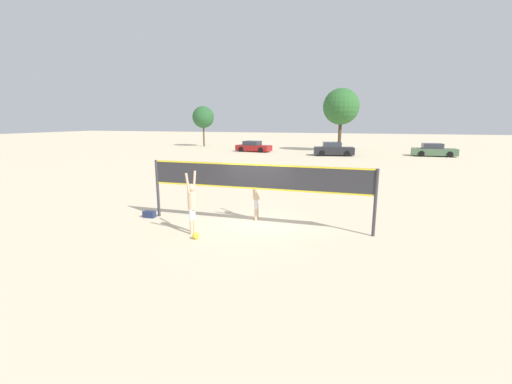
# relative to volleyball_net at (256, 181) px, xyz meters

# --- Properties ---
(ground_plane) EXTENTS (200.00, 200.00, 0.00)m
(ground_plane) POSITION_rel_volleyball_net_xyz_m (0.00, 0.00, -1.70)
(ground_plane) COLOR beige
(volleyball_net) EXTENTS (8.60, 0.11, 2.34)m
(volleyball_net) POSITION_rel_volleyball_net_xyz_m (0.00, 0.00, 0.00)
(volleyball_net) COLOR #38383D
(volleyball_net) RESTS_ON ground_plane
(player_spiker) EXTENTS (0.28, 0.71, 2.20)m
(player_spiker) POSITION_rel_volleyball_net_xyz_m (-1.84, -1.61, -0.54)
(player_spiker) COLOR beige
(player_spiker) RESTS_ON ground_plane
(player_blocker) EXTENTS (0.28, 0.70, 2.10)m
(player_blocker) POSITION_rel_volleyball_net_xyz_m (-0.19, 0.69, -0.60)
(player_blocker) COLOR beige
(player_blocker) RESTS_ON ground_plane
(volleyball) EXTENTS (0.24, 0.24, 0.24)m
(volleyball) POSITION_rel_volleyball_net_xyz_m (-1.47, -2.11, -1.58)
(volleyball) COLOR yellow
(volleyball) RESTS_ON ground_plane
(gear_bag) EXTENTS (0.50, 0.26, 0.26)m
(gear_bag) POSITION_rel_volleyball_net_xyz_m (-4.51, -0.31, -1.57)
(gear_bag) COLOR navy
(gear_bag) RESTS_ON ground_plane
(parked_car_near) EXTENTS (4.69, 2.61, 1.53)m
(parked_car_near) POSITION_rel_volleyball_net_xyz_m (0.50, 27.94, -1.02)
(parked_car_near) COLOR #232328
(parked_car_near) RESTS_ON ground_plane
(parked_car_mid) EXTENTS (4.65, 2.41, 1.36)m
(parked_car_mid) POSITION_rel_volleyball_net_xyz_m (-9.73, 30.04, -1.09)
(parked_car_mid) COLOR maroon
(parked_car_mid) RESTS_ON ground_plane
(parked_car_far) EXTENTS (4.58, 1.97, 1.43)m
(parked_car_far) POSITION_rel_volleyball_net_xyz_m (11.28, 30.50, -1.06)
(parked_car_far) COLOR #4C6B4C
(parked_car_far) RESTS_ON ground_plane
(tree_left_cluster) EXTENTS (3.29, 3.29, 6.08)m
(tree_left_cluster) POSITION_rel_volleyball_net_xyz_m (-19.90, 36.67, 2.72)
(tree_left_cluster) COLOR brown
(tree_left_cluster) RESTS_ON ground_plane
(tree_right_cluster) EXTENTS (4.58, 4.58, 7.96)m
(tree_right_cluster) POSITION_rel_volleyball_net_xyz_m (0.74, 34.02, 3.94)
(tree_right_cluster) COLOR #4C3823
(tree_right_cluster) RESTS_ON ground_plane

